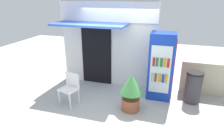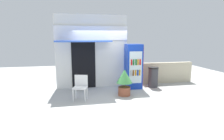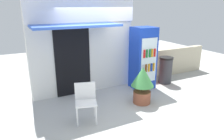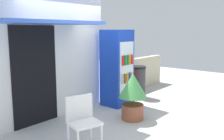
# 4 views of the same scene
# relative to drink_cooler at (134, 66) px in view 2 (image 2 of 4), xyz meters

# --- Properties ---
(ground) EXTENTS (16.00, 16.00, 0.00)m
(ground) POSITION_rel_drink_cooler_xyz_m (-1.29, -0.84, -0.96)
(ground) COLOR #B2B2AD
(storefront_building) EXTENTS (3.11, 1.30, 3.17)m
(storefront_building) POSITION_rel_drink_cooler_xyz_m (-1.78, 0.58, 0.66)
(storefront_building) COLOR silver
(storefront_building) RESTS_ON ground
(drink_cooler) EXTENTS (0.70, 0.65, 1.93)m
(drink_cooler) POSITION_rel_drink_cooler_xyz_m (0.00, 0.00, 0.00)
(drink_cooler) COLOR #1438B2
(drink_cooler) RESTS_ON ground
(plastic_chair) EXTENTS (0.56, 0.51, 0.89)m
(plastic_chair) POSITION_rel_drink_cooler_xyz_m (-2.32, -1.11, -0.43)
(plastic_chair) COLOR white
(plastic_chair) RESTS_ON ground
(potted_plant_near_shop) EXTENTS (0.61, 0.61, 1.01)m
(potted_plant_near_shop) POSITION_rel_drink_cooler_xyz_m (-0.67, -0.95, -0.37)
(potted_plant_near_shop) COLOR #995138
(potted_plant_near_shop) RESTS_ON ground
(trash_bin) EXTENTS (0.46, 0.46, 0.90)m
(trash_bin) POSITION_rel_drink_cooler_xyz_m (0.92, -0.02, -0.51)
(trash_bin) COLOR #38383D
(trash_bin) RESTS_ON ground
(stone_boundary_wall) EXTENTS (2.61, 0.21, 1.00)m
(stone_boundary_wall) POSITION_rel_drink_cooler_xyz_m (1.90, 0.60, -0.46)
(stone_boundary_wall) COLOR beige
(stone_boundary_wall) RESTS_ON ground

